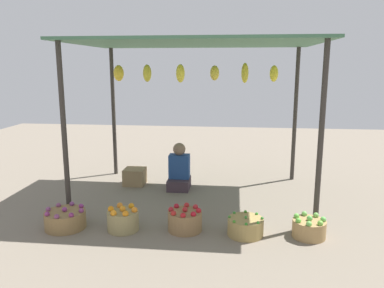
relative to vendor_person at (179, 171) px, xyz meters
name	(u,v)px	position (x,y,z in m)	size (l,w,h in m)	color
ground_plane	(196,195)	(0.31, -0.29, -0.30)	(14.00, 14.00, 0.00)	gray
market_stall_structure	(196,54)	(0.31, -0.30, 1.92)	(3.62, 2.41, 2.39)	#38332D
vendor_person	(179,171)	(0.00, 0.00, 0.00)	(0.36, 0.44, 0.78)	#3E303A
basket_purple_onions	(65,219)	(-1.22, -1.76, -0.18)	(0.52, 0.52, 0.28)	olive
basket_oranges	(123,220)	(-0.46, -1.74, -0.16)	(0.39, 0.39, 0.32)	#968757
basket_red_apples	(185,220)	(0.31, -1.66, -0.17)	(0.43, 0.43, 0.31)	olive
basket_green_chilies	(245,227)	(1.07, -1.71, -0.19)	(0.44, 0.44, 0.25)	#A1884D
basket_green_apples	(309,228)	(1.83, -1.68, -0.18)	(0.40, 0.40, 0.27)	#A4824F
wooden_crate_near_vendor	(135,177)	(-0.80, 0.13, -0.16)	(0.35, 0.35, 0.28)	#8C734D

